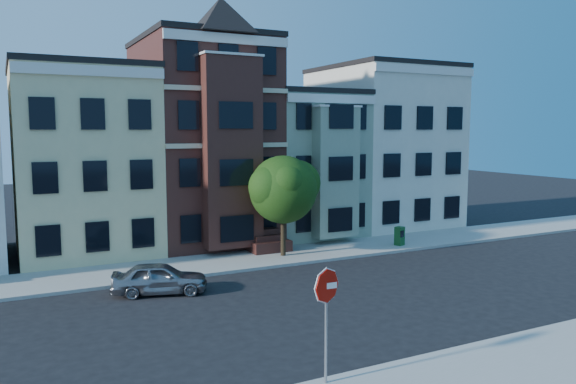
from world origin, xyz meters
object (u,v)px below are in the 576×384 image
street_tree (283,194)px  newspaper_box (399,236)px  parked_car (160,278)px  stop_sign (326,318)px

street_tree → newspaper_box: size_ratio=6.10×
street_tree → parked_car: (-7.53, -3.48, -2.79)m
newspaper_box → stop_sign: (-13.01, -13.40, 1.22)m
newspaper_box → street_tree: bearing=154.3°
street_tree → parked_car: bearing=-155.2°
street_tree → stop_sign: size_ratio=1.87×
stop_sign → parked_car: bearing=102.5°
newspaper_box → parked_car: bearing=170.4°
street_tree → stop_sign: street_tree is taller
street_tree → newspaper_box: street_tree is taller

